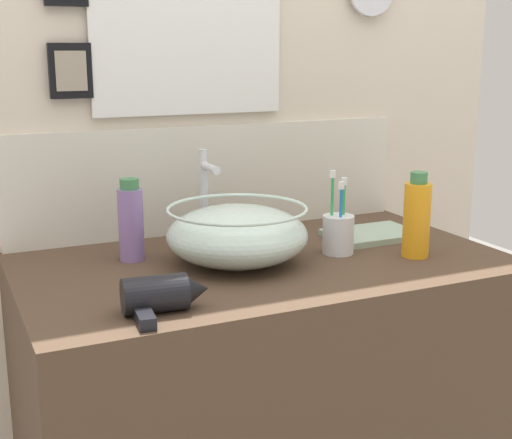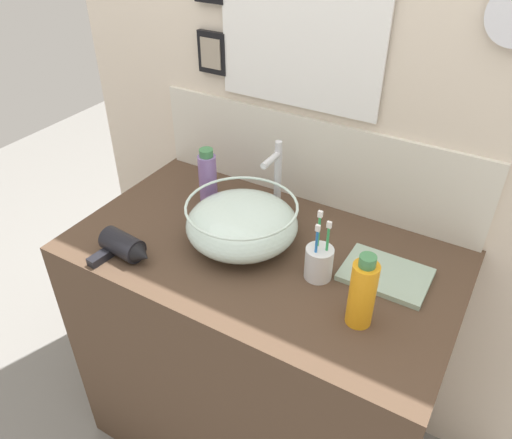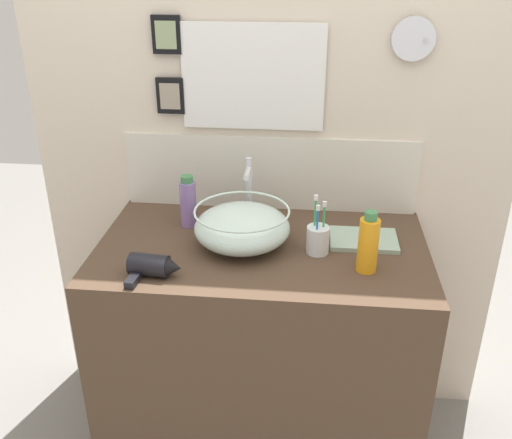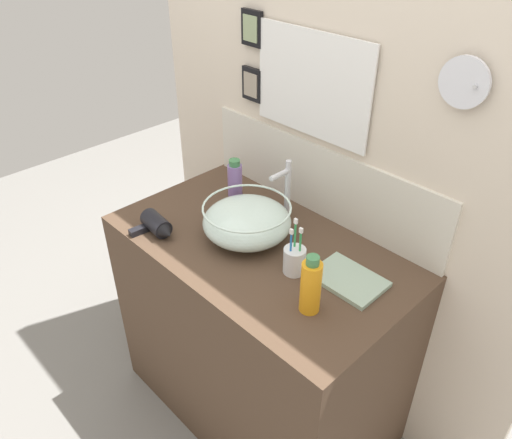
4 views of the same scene
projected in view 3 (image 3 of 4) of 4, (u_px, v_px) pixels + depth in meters
vanity_counter at (261, 353)px, 2.14m from camera, size 1.13×0.65×0.91m
back_panel at (271, 134)px, 2.13m from camera, size 1.81×0.09×2.40m
glass_bowl_sink at (242, 226)px, 1.92m from camera, size 0.32×0.32×0.13m
faucet at (249, 186)px, 2.07m from camera, size 0.02×0.10×0.24m
hair_drier at (153, 266)px, 1.76m from camera, size 0.17×0.13×0.07m
toothbrush_cup at (318, 239)px, 1.88m from camera, size 0.08×0.08×0.20m
lotion_bottle at (188, 202)px, 2.05m from camera, size 0.06×0.06×0.19m
spray_bottle at (368, 244)px, 1.76m from camera, size 0.06×0.06×0.20m
hand_towel at (364, 240)px, 1.97m from camera, size 0.23×0.17×0.02m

